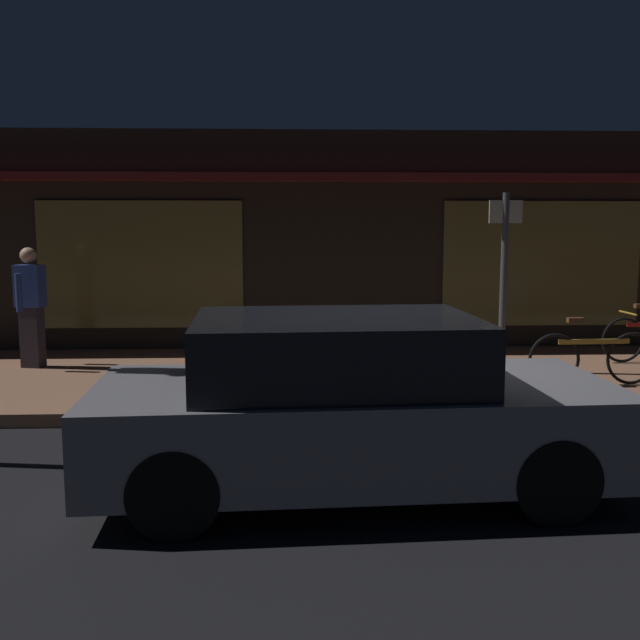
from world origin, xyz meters
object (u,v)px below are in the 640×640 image
person_photographer (31,305)px  trash_bin (427,343)px  bicycle_extra (593,357)px  sign_post (504,271)px  motorcycle (264,348)px  parked_car_near (348,405)px

person_photographer → trash_bin: (5.36, -0.99, -0.41)m
bicycle_extra → sign_post: size_ratio=0.69×
motorcycle → parked_car_near: 3.14m
motorcycle → bicycle_extra: size_ratio=1.01×
bicycle_extra → parked_car_near: size_ratio=0.40×
person_photographer → sign_post: sign_post is taller
person_photographer → parked_car_near: size_ratio=0.40×
bicycle_extra → person_photographer: size_ratio=0.99×
motorcycle → parked_car_near: parked_car_near is taller
person_photographer → sign_post: bearing=-5.3°
bicycle_extra → sign_post: bearing=135.6°
person_photographer → trash_bin: person_photographer is taller
sign_post → parked_car_near: (-2.39, -3.91, -0.81)m
bicycle_extra → trash_bin: (-1.98, 0.48, 0.11)m
trash_bin → sign_post: bearing=19.7°
motorcycle → trash_bin: size_ratio=1.81×
bicycle_extra → trash_bin: size_ratio=1.78×
motorcycle → sign_post: sign_post is taller
sign_post → trash_bin: 1.46m
parked_car_near → motorcycle: bearing=104.4°
trash_bin → parked_car_near: (-1.30, -3.52, 0.08)m
bicycle_extra → sign_post: 1.60m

